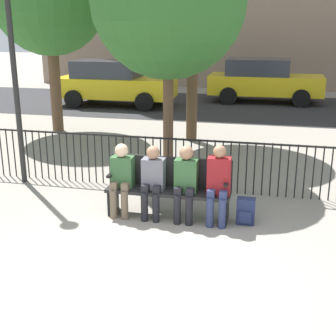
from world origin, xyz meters
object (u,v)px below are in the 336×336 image
seated_person_3 (218,181)px  seated_person_2 (186,179)px  tree_2 (168,0)px  lamp_post (11,37)px  backpack (246,211)px  parked_car_0 (114,82)px  seated_person_0 (122,176)px  park_bench (169,185)px  parked_car_2 (263,80)px  seated_person_1 (153,178)px

seated_person_3 → seated_person_2: bearing=-179.7°
tree_2 → lamp_post: (-2.44, -1.63, -0.64)m
backpack → parked_car_0: 11.05m
seated_person_0 → parked_car_0: parked_car_0 is taller
backpack → parked_car_0: size_ratio=0.10×
seated_person_0 → seated_person_2: bearing=0.1°
park_bench → seated_person_2: seated_person_2 is taller
parked_car_0 → lamp_post: bearing=-82.1°
parked_car_2 → seated_person_2: bearing=-93.5°
seated_person_1 → seated_person_0: bearing=180.0°
park_bench → lamp_post: size_ratio=0.47×
tree_2 → parked_car_2: 9.41m
seated_person_1 → tree_2: bearing=98.1°
seated_person_0 → park_bench: bearing=10.5°
backpack → lamp_post: (-4.24, 1.03, 2.47)m
park_bench → seated_person_2: bearing=-25.1°
parked_car_0 → tree_2: bearing=-62.4°
seated_person_0 → backpack: (1.91, 0.07, -0.45)m
seated_person_0 → parked_car_2: parked_car_2 is taller
seated_person_0 → parked_car_0: size_ratio=0.27×
seated_person_3 → backpack: 0.63m
park_bench → tree_2: (-0.62, 2.59, 2.81)m
seated_person_3 → tree_2: (-1.39, 2.72, 2.64)m
parked_car_2 → park_bench: bearing=-95.0°
park_bench → parked_car_0: 10.44m
lamp_post → parked_car_0: lamp_post is taller
lamp_post → parked_car_0: 8.85m
tree_2 → park_bench: bearing=-76.6°
seated_person_2 → parked_car_2: 11.68m
seated_person_1 → lamp_post: lamp_post is taller
lamp_post → seated_person_3: bearing=-15.9°
park_bench → seated_person_1: bearing=-149.2°
seated_person_2 → backpack: bearing=4.2°
park_bench → lamp_post: bearing=162.5°
park_bench → tree_2: 3.87m
seated_person_0 → tree_2: bearing=87.8°
seated_person_3 → tree_2: 4.04m
seated_person_2 → seated_person_3: (0.49, 0.00, 0.01)m
tree_2 → parked_car_2: bearing=79.7°
park_bench → seated_person_3: seated_person_3 is taller
park_bench → tree_2: tree_2 is taller
park_bench → seated_person_0: seated_person_0 is taller
lamp_post → tree_2: bearing=33.7°
seated_person_1 → parked_car_2: 11.73m
backpack → seated_person_2: bearing=-175.8°
seated_person_3 → parked_car_2: size_ratio=0.29×
seated_person_1 → backpack: seated_person_1 is taller
parked_car_0 → parked_car_2: same height
seated_person_2 → lamp_post: lamp_post is taller
park_bench → parked_car_2: parked_car_2 is taller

